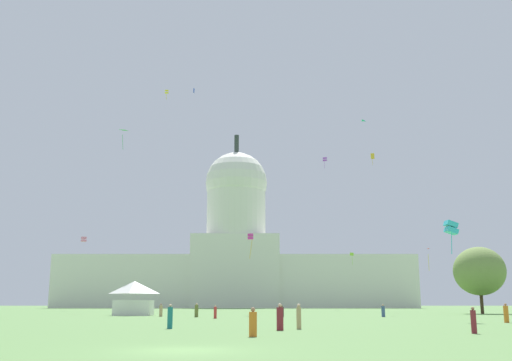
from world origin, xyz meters
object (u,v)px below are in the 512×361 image
(capitol_building, at_px, (237,258))
(kite_pink_low, at_px, (85,239))
(kite_gold_mid, at_px, (374,157))
(person_red_front_center, at_px, (217,312))
(person_olive_lawn_far_right, at_px, (198,311))
(kite_red_low, at_px, (428,252))
(person_tan_back_center, at_px, (162,311))
(kite_blue_high, at_px, (195,91))
(kite_magenta_low, at_px, (252,237))
(kite_lime_low, at_px, (353,255))
(person_maroon_edge_east, at_px, (281,318))
(kite_violet_high, at_px, (326,159))
(person_orange_near_tree_west, at_px, (254,323))
(kite_green_high, at_px, (126,132))
(kite_turquoise_mid, at_px, (363,123))
(kite_yellow_high, at_px, (168,92))
(event_tent, at_px, (136,298))
(person_tan_front_right, at_px, (300,317))
(tree_east_mid, at_px, (481,271))
(person_maroon_back_right, at_px, (475,321))
(person_denim_mid_left, at_px, (385,311))
(person_orange_mid_center, at_px, (508,314))
(kite_cyan_low, at_px, (453,228))
(person_teal_mid_right, at_px, (171,317))
(person_black_aisle_center, at_px, (283,312))

(capitol_building, distance_m, kite_pink_low, 87.13)
(kite_gold_mid, bearing_deg, person_red_front_center, 109.67)
(person_olive_lawn_far_right, height_order, kite_red_low, kite_red_low)
(person_tan_back_center, distance_m, kite_blue_high, 89.57)
(kite_magenta_low, height_order, kite_lime_low, kite_lime_low)
(person_maroon_edge_east, distance_m, kite_violet_high, 141.13)
(person_orange_near_tree_west, distance_m, kite_green_high, 93.81)
(kite_turquoise_mid, xyz_separation_m, kite_yellow_high, (-37.39, 10.13, 9.75))
(event_tent, height_order, person_maroon_edge_east, event_tent)
(kite_turquoise_mid, height_order, kite_green_high, kite_green_high)
(person_tan_front_right, bearing_deg, person_orange_near_tree_west, 120.65)
(kite_yellow_high, bearing_deg, person_tan_front_right, -72.28)
(tree_east_mid, bearing_deg, kite_blue_high, 139.01)
(person_maroon_edge_east, relative_size, person_maroon_back_right, 1.12)
(person_denim_mid_left, bearing_deg, capitol_building, -5.08)
(tree_east_mid, height_order, kite_green_high, kite_green_high)
(person_orange_near_tree_west, height_order, person_tan_front_right, person_tan_front_right)
(kite_magenta_low, bearing_deg, person_red_front_center, -7.15)
(person_orange_near_tree_west, relative_size, kite_yellow_high, 0.70)
(person_orange_mid_center, height_order, person_red_front_center, person_orange_mid_center)
(person_olive_lawn_far_right, distance_m, person_denim_mid_left, 24.40)
(kite_cyan_low, bearing_deg, person_orange_near_tree_west, 137.41)
(event_tent, xyz_separation_m, person_tan_front_right, (20.98, -46.10, -1.70))
(person_orange_near_tree_west, bearing_deg, kite_red_low, -4.57)
(capitol_building, height_order, person_teal_mid_right, capitol_building)
(kite_yellow_high, bearing_deg, kite_blue_high, 88.91)
(person_teal_mid_right, relative_size, person_maroon_back_right, 1.09)
(person_maroon_back_right, bearing_deg, person_red_front_center, 83.59)
(person_denim_mid_left, xyz_separation_m, person_maroon_back_right, (-3.72, -42.72, -0.01))
(kite_blue_high, xyz_separation_m, kite_green_high, (-10.25, -34.07, -21.80))
(event_tent, relative_size, kite_blue_high, 4.13)
(person_denim_mid_left, bearing_deg, kite_lime_low, -21.66)
(person_maroon_edge_east, distance_m, kite_turquoise_mid, 72.74)
(capitol_building, height_order, person_olive_lawn_far_right, capitol_building)
(kite_turquoise_mid, bearing_deg, kite_magenta_low, -20.03)
(event_tent, relative_size, tree_east_mid, 0.48)
(person_red_front_center, height_order, kite_magenta_low, kite_magenta_low)
(person_orange_mid_center, distance_m, kite_gold_mid, 77.24)
(event_tent, bearing_deg, kite_pink_low, 113.63)
(person_maroon_back_right, distance_m, kite_violet_high, 144.04)
(kite_yellow_high, bearing_deg, kite_pink_low, 129.57)
(person_orange_mid_center, relative_size, kite_cyan_low, 0.52)
(kite_gold_mid, relative_size, kite_pink_low, 1.78)
(person_maroon_edge_east, bearing_deg, person_denim_mid_left, -125.99)
(kite_violet_high, bearing_deg, kite_blue_high, -129.85)
(person_maroon_edge_east, bearing_deg, kite_yellow_high, -89.37)
(event_tent, relative_size, person_black_aisle_center, 3.69)
(person_maroon_edge_east, relative_size, person_red_front_center, 1.13)
(kite_pink_low, bearing_deg, kite_cyan_low, 87.32)
(tree_east_mid, height_order, person_black_aisle_center, tree_east_mid)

